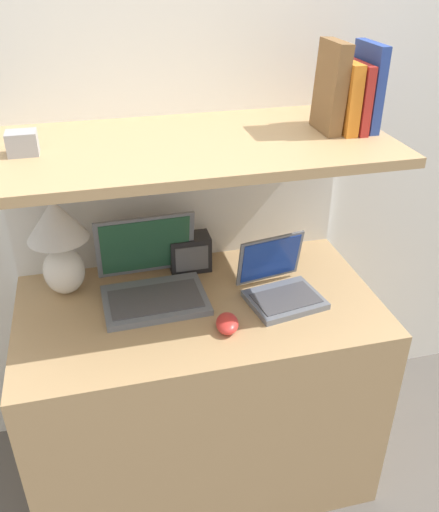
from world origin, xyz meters
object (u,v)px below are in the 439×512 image
at_px(laptop_large, 152,281).
at_px(book_brown, 331,87).
at_px(shelf_gadget, 22,143).
at_px(table_lamp, 59,239).
at_px(book_red, 354,96).
at_px(router_box, 190,253).
at_px(laptop_small, 280,286).
at_px(computer_mouse, 227,323).
at_px(book_orange, 343,96).
at_px(book_blue, 367,87).

xyz_separation_m(laptop_large, book_brown, (0.54, -0.02, 0.58)).
relative_size(laptop_large, shelf_gadget, 4.26).
relative_size(table_lamp, book_red, 1.69).
bearing_deg(shelf_gadget, router_box, 17.93).
xyz_separation_m(laptop_small, computer_mouse, (-0.20, -0.12, -0.02)).
distance_m(book_orange, book_brown, 0.05).
bearing_deg(table_lamp, laptop_small, -16.66).
xyz_separation_m(book_orange, book_brown, (-0.04, 0.00, 0.03)).
xyz_separation_m(book_blue, book_brown, (-0.11, 0.00, 0.00)).
bearing_deg(book_red, computer_mouse, -153.70).
bearing_deg(computer_mouse, table_lamp, 145.02).
bearing_deg(shelf_gadget, laptop_large, 3.47).
distance_m(table_lamp, router_box, 0.44).
distance_m(book_orange, shelf_gadget, 0.89).
bearing_deg(router_box, book_brown, -20.62).
distance_m(book_red, book_brown, 0.08).
bearing_deg(computer_mouse, book_red, 26.30).
height_order(router_box, book_red, book_red).
relative_size(book_orange, shelf_gadget, 2.54).
bearing_deg(shelf_gadget, laptop_small, -7.39).
relative_size(router_box, book_blue, 0.58).
height_order(laptop_large, shelf_gadget, shelf_gadget).
bearing_deg(laptop_large, book_blue, -1.63).
bearing_deg(computer_mouse, laptop_small, 30.65).
height_order(laptop_small, shelf_gadget, shelf_gadget).
relative_size(book_brown, shelf_gadget, 3.24).
bearing_deg(book_red, table_lamp, 173.11).
xyz_separation_m(table_lamp, book_red, (0.88, -0.11, 0.41)).
xyz_separation_m(table_lamp, book_blue, (0.92, -0.11, 0.43)).
relative_size(table_lamp, computer_mouse, 2.98).
bearing_deg(laptop_small, book_orange, 25.73).
bearing_deg(laptop_large, computer_mouse, -50.73).
relative_size(laptop_small, computer_mouse, 2.35).
xyz_separation_m(table_lamp, shelf_gadget, (-0.04, -0.11, 0.34)).
relative_size(laptop_large, book_brown, 1.32).
relative_size(table_lamp, shelf_gadget, 4.21).
distance_m(book_red, shelf_gadget, 0.93).
height_order(laptop_small, computer_mouse, laptop_small).
relative_size(computer_mouse, book_orange, 0.55).
relative_size(laptop_large, router_box, 2.37).
distance_m(laptop_small, book_brown, 0.61).
distance_m(router_box, book_orange, 0.71).
relative_size(book_red, book_brown, 0.77).
bearing_deg(laptop_large, book_red, -1.73).
height_order(laptop_large, book_orange, book_orange).
bearing_deg(laptop_small, computer_mouse, -149.35).
relative_size(laptop_small, book_brown, 1.02).
relative_size(laptop_large, book_blue, 1.37).
bearing_deg(laptop_small, book_blue, 19.16).
distance_m(laptop_large, shelf_gadget, 0.57).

